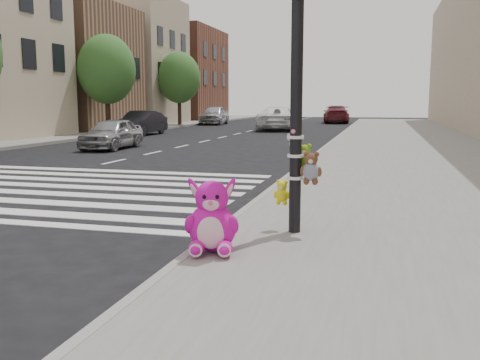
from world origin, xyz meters
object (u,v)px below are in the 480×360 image
(signal_pole, at_px, (298,112))
(car_dark_far, at_px, (141,123))
(car_silver_far, at_px, (112,133))
(car_white_near, at_px, (278,119))
(red_teddy, at_px, (228,230))
(pink_bunny, at_px, (212,221))

(signal_pole, xyz_separation_m, car_dark_far, (-12.07, 20.74, -1.08))
(car_silver_far, bearing_deg, car_white_near, 73.53)
(signal_pole, xyz_separation_m, red_teddy, (-0.83, -0.54, -1.53))
(car_silver_far, bearing_deg, red_teddy, -58.88)
(pink_bunny, relative_size, car_dark_far, 0.22)
(car_silver_far, bearing_deg, car_dark_far, 104.92)
(car_white_near, bearing_deg, pink_bunny, 90.89)
(signal_pole, bearing_deg, car_dark_far, 120.20)
(red_teddy, distance_m, car_white_near, 28.76)
(red_teddy, relative_size, car_silver_far, 0.06)
(car_dark_far, distance_m, car_white_near, 9.58)
(red_teddy, relative_size, car_white_near, 0.04)
(signal_pole, height_order, pink_bunny, signal_pole)
(car_dark_far, bearing_deg, red_teddy, -61.50)
(pink_bunny, relative_size, car_silver_far, 0.25)
(signal_pole, height_order, car_silver_far, signal_pole)
(car_dark_far, bearing_deg, car_white_near, 48.22)
(signal_pole, bearing_deg, car_white_near, 101.40)
(car_silver_far, bearing_deg, signal_pole, -55.23)
(car_white_near, bearing_deg, red_teddy, 91.10)
(car_dark_far, bearing_deg, car_silver_far, -71.85)
(red_teddy, distance_m, car_dark_far, 24.08)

